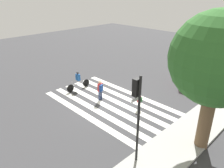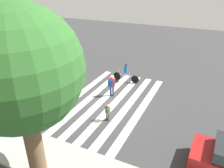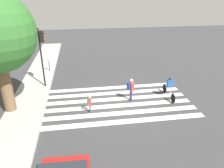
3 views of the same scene
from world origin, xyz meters
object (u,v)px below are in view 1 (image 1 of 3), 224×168
(pedestrian_adult_tall_backpack, at_px, (100,89))
(pedestrian_adult_yellow_jacket, at_px, (139,100))
(car_parked_dark_suv, at_px, (201,78))
(cyclist_near_curb, at_px, (78,80))
(traffic_light, at_px, (137,104))
(street_tree, at_px, (218,60))

(pedestrian_adult_tall_backpack, height_order, pedestrian_adult_yellow_jacket, pedestrian_adult_tall_backpack)
(car_parked_dark_suv, bearing_deg, cyclist_near_curb, -39.06)
(pedestrian_adult_yellow_jacket, distance_m, car_parked_dark_suv, 7.16)
(car_parked_dark_suv, bearing_deg, pedestrian_adult_tall_backpack, -25.63)
(traffic_light, bearing_deg, pedestrian_adult_yellow_jacket, -143.64)
(cyclist_near_curb, distance_m, car_parked_dark_suv, 10.90)
(traffic_light, distance_m, pedestrian_adult_yellow_jacket, 6.02)
(street_tree, height_order, cyclist_near_curb, street_tree)
(traffic_light, relative_size, street_tree, 0.64)
(traffic_light, height_order, car_parked_dark_suv, traffic_light)
(traffic_light, xyz_separation_m, cyclist_near_curb, (-3.18, -9.04, -2.44))
(cyclist_near_curb, height_order, car_parked_dark_suv, cyclist_near_curb)
(traffic_light, distance_m, street_tree, 4.34)
(traffic_light, xyz_separation_m, pedestrian_adult_tall_backpack, (-3.20, -6.17, -2.34))
(car_parked_dark_suv, bearing_deg, street_tree, 27.52)
(cyclist_near_curb, bearing_deg, traffic_light, 71.54)
(pedestrian_adult_tall_backpack, xyz_separation_m, pedestrian_adult_yellow_jacket, (-1.16, 2.97, -0.32))
(traffic_light, bearing_deg, pedestrian_adult_tall_backpack, -117.38)
(street_tree, xyz_separation_m, car_parked_dark_suv, (-7.87, -3.74, -4.25))
(street_tree, bearing_deg, pedestrian_adult_tall_backpack, -87.71)
(pedestrian_adult_tall_backpack, xyz_separation_m, cyclist_near_curb, (0.02, -2.87, -0.10))
(street_tree, relative_size, pedestrian_adult_tall_backpack, 4.48)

